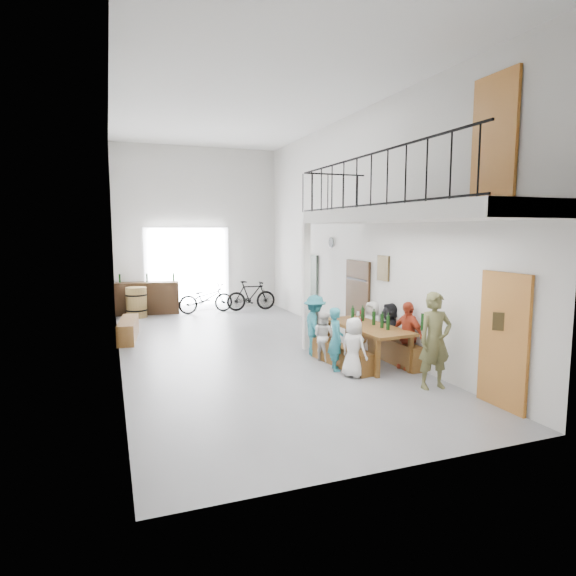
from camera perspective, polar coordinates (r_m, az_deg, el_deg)
name	(u,v)px	position (r m, az deg, el deg)	size (l,w,h in m)	color
floor	(246,349)	(11.19, -4.96, -7.24)	(12.00, 12.00, 0.00)	slate
room_walls	(245,192)	(10.89, -5.15, 11.22)	(12.00, 12.00, 12.00)	beige
gateway_portal	(187,269)	(16.64, -11.84, 2.18)	(2.80, 0.08, 2.80)	white
right_wall_decor	(394,277)	(10.30, 12.47, 1.24)	(0.07, 8.28, 5.07)	#9E6026
balcony	(400,217)	(8.81, 13.19, 8.24)	(1.52, 5.62, 4.00)	white
tasting_table	(367,329)	(10.03, 9.31, -4.83)	(1.04, 2.25, 0.79)	brown
bench_inner	(340,355)	(9.86, 6.21, -7.95)	(0.29, 1.83, 0.42)	brown
bench_wall	(388,348)	(10.45, 11.78, -7.01)	(0.28, 2.13, 0.49)	brown
tableware	(366,317)	(10.12, 9.20, -3.36)	(0.63, 1.39, 0.35)	black
side_bench	(128,330)	(12.70, -18.40, -4.70)	(0.39, 1.80, 0.51)	brown
oak_barrel	(136,302)	(15.77, -17.52, -1.63)	(0.65, 0.65, 0.95)	olive
serving_counter	(148,298)	(16.30, -16.30, -1.15)	(1.98, 0.55, 1.05)	#382411
counter_bottles	(147,278)	(16.25, -16.38, 1.17)	(1.73, 0.25, 0.28)	black
guest_left_a	(354,347)	(9.07, 7.77, -6.99)	(0.55, 0.36, 1.12)	silver
guest_left_b	(336,339)	(9.45, 5.69, -6.02)	(0.45, 0.30, 1.24)	#25727E
guest_left_c	(324,336)	(10.15, 4.27, -5.72)	(0.50, 0.39, 1.03)	silver
guest_left_d	(315,325)	(10.50, 3.19, -4.45)	(0.86, 0.49, 1.33)	#25727E
guest_right_a	(407,335)	(9.79, 13.94, -5.45)	(0.79, 0.33, 1.34)	#A7341C
guest_right_b	(390,331)	(10.50, 11.95, -4.96)	(1.11, 0.35, 1.20)	black
guest_right_c	(372,327)	(10.94, 9.92, -4.55)	(0.56, 0.37, 1.16)	silver
host_standing	(435,341)	(8.68, 17.02, -5.99)	(0.61, 0.40, 1.68)	brown
potted_plant	(328,327)	(12.75, 4.72, -4.63)	(0.34, 0.29, 0.37)	#1F4B1D
bicycle_near	(206,298)	(16.09, -9.70, -1.22)	(0.64, 1.84, 0.97)	black
bicycle_far	(251,296)	(16.38, -4.40, -0.91)	(0.48, 1.69, 1.01)	black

